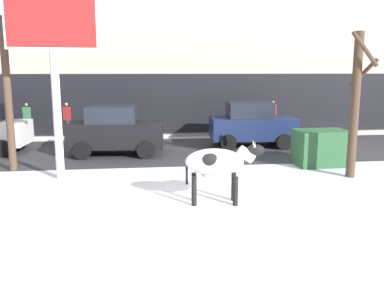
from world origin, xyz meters
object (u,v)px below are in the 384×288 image
pedestrian_by_cars (68,120)px  bare_tree_left_lot (356,102)px  car_navy_hatchback (252,124)px  dumpster (321,148)px  billboard (52,29)px  bare_tree_right_lot (7,91)px  pedestrian_far_left (272,117)px  cow_holstein (217,163)px  pedestrian_near_billboard (28,121)px  car_black_hatchback (116,130)px

pedestrian_by_cars → bare_tree_left_lot: 12.69m
car_navy_hatchback → bare_tree_left_lot: 5.72m
bare_tree_left_lot → dumpster: bare_tree_left_lot is taller
billboard → bare_tree_left_lot: (8.66, -0.85, -2.05)m
bare_tree_left_lot → pedestrian_by_cars: bearing=140.0°
bare_tree_left_lot → dumpster: bearing=99.5°
car_navy_hatchback → pedestrian_by_cars: car_navy_hatchback is taller
pedestrian_by_cars → bare_tree_right_lot: 6.35m
billboard → bare_tree_right_lot: size_ratio=1.16×
pedestrian_far_left → pedestrian_by_cars: bearing=180.0°
pedestrian_far_left → bare_tree_left_lot: size_ratio=0.41×
cow_holstein → dumpster: (4.20, 3.55, -0.40)m
billboard → car_navy_hatchback: billboard is taller
pedestrian_near_billboard → bare_tree_left_lot: bearing=-35.3°
billboard → bare_tree_left_lot: bearing=-5.6°
dumpster → billboard: bearing=-175.0°
dumpster → pedestrian_far_left: bearing=86.6°
bare_tree_right_lot → dumpster: 10.28m
pedestrian_far_left → bare_tree_right_lot: (-10.48, -6.09, 1.67)m
billboard → pedestrian_by_cars: billboard is taller
car_navy_hatchback → billboard: bearing=-147.5°
car_black_hatchback → car_navy_hatchback: (5.57, 1.08, 0.00)m
pedestrian_far_left → bare_tree_left_lot: bare_tree_left_lot is taller
pedestrian_near_billboard → pedestrian_far_left: same height
car_navy_hatchback → pedestrian_by_cars: size_ratio=2.08×
cow_holstein → pedestrian_far_left: pedestrian_far_left is taller
car_navy_hatchback → pedestrian_by_cars: 8.48m
cow_holstein → bare_tree_left_lot: size_ratio=0.45×
cow_holstein → pedestrian_far_left: 11.07m
car_black_hatchback → bare_tree_right_lot: bearing=-144.7°
pedestrian_near_billboard → cow_holstein: bearing=-55.3°
pedestrian_near_billboard → pedestrian_by_cars: 1.77m
billboard → car_black_hatchback: size_ratio=1.54×
pedestrian_near_billboard → dumpster: bearing=-30.3°
billboard → car_navy_hatchback: (7.00, 4.45, -3.39)m
pedestrian_far_left → dumpster: size_ratio=1.02×
cow_holstein → car_navy_hatchback: (2.81, 7.27, -0.07)m
billboard → dumpster: (8.39, 0.73, -3.71)m
billboard → bare_tree_left_lot: 8.94m
pedestrian_near_billboard → pedestrian_by_cars: size_ratio=1.00×
car_black_hatchback → pedestrian_far_left: (7.36, 3.88, -0.05)m
billboard → dumpster: 9.21m
pedestrian_by_cars → car_navy_hatchback: bearing=-19.2°
bare_tree_left_lot → car_navy_hatchback: bearing=107.3°
cow_holstein → billboard: 6.04m
cow_holstein → pedestrian_near_billboard: (-6.98, 10.07, -0.12)m
pedestrian_far_left → dumpster: 6.54m
pedestrian_near_billboard → bare_tree_right_lot: size_ratio=0.36×
pedestrian_by_cars → bare_tree_left_lot: bearing=-40.0°
cow_holstein → bare_tree_left_lot: (4.46, 1.97, 1.26)m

